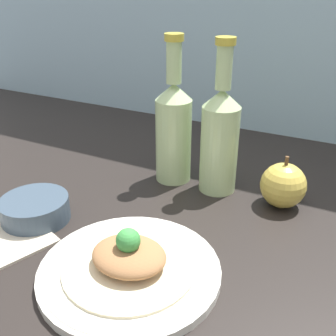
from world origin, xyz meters
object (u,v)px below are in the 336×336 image
object	(u,v)px
plate	(130,270)
apple	(283,185)
dipping_bowl	(35,209)
cider_bottle_left	(174,128)
plated_food	(129,258)
cider_bottle_right	(220,137)

from	to	relation	value
plate	apple	bearing A→B (deg)	62.88
apple	dipping_bowl	xyz separation A→B (cm)	(-33.61, -22.21, -1.91)
dipping_bowl	plate	bearing A→B (deg)	-11.59
plate	cider_bottle_left	size ratio (longest dim) A/B	0.89
plated_food	cider_bottle_right	xyz separation A→B (cm)	(1.79, 26.83, 7.43)
plate	dipping_bowl	bearing A→B (deg)	168.41
plated_food	dipping_bowl	bearing A→B (deg)	168.41
plate	cider_bottle_right	xyz separation A→B (cm)	(1.79, 26.83, 9.40)
cider_bottle_right	apple	bearing A→B (deg)	-2.41
apple	dipping_bowl	distance (cm)	40.34
plate	cider_bottle_left	distance (cm)	29.30
apple	cider_bottle_left	bearing A→B (deg)	178.63
plated_food	apple	distance (cm)	29.61
plated_food	cider_bottle_right	bearing A→B (deg)	86.19
plated_food	apple	world-z (taller)	apple
dipping_bowl	plated_food	bearing A→B (deg)	-11.59
plate	dipping_bowl	size ratio (longest dim) A/B	2.21
cider_bottle_right	dipping_bowl	world-z (taller)	cider_bottle_right
cider_bottle_right	dipping_bowl	distance (cm)	32.62
cider_bottle_left	apple	bearing A→B (deg)	-1.37
cider_bottle_left	dipping_bowl	xyz separation A→B (cm)	(-13.03, -22.71, -8.29)
cider_bottle_right	dipping_bowl	bearing A→B (deg)	-133.98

